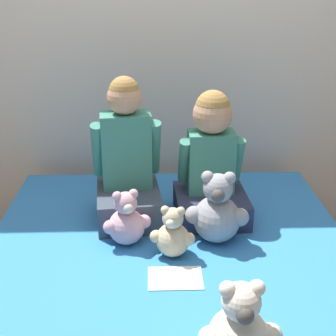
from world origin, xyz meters
TOP-DOWN VIEW (x-y plane):
  - wall_behind_bed at (0.00, 1.09)m, footprint 8.00×0.06m
  - bed at (0.00, 0.00)m, footprint 1.60×1.90m
  - child_on_left at (-0.19, 0.44)m, footprint 0.33×0.38m
  - child_on_right at (0.21, 0.44)m, footprint 0.35×0.35m
  - teddy_bear_held_by_left_child at (-0.18, 0.19)m, footprint 0.20×0.16m
  - teddy_bear_held_by_right_child at (0.21, 0.20)m, footprint 0.27×0.21m
  - teddy_bear_between_children at (0.01, 0.09)m, footprint 0.19×0.14m
  - teddy_bear_at_foot_of_bed at (0.18, -0.50)m, footprint 0.25×0.19m
  - sign_card at (0.01, -0.07)m, footprint 0.21×0.15m

SIDE VIEW (x-z plane):
  - bed at x=0.00m, z-range 0.00..0.48m
  - sign_card at x=0.01m, z-range 0.48..0.48m
  - teddy_bear_between_children at x=0.01m, z-range 0.46..0.69m
  - teddy_bear_held_by_left_child at x=-0.18m, z-range 0.46..0.71m
  - teddy_bear_at_foot_of_bed at x=0.18m, z-range 0.46..0.75m
  - teddy_bear_held_by_right_child at x=0.21m, z-range 0.45..0.78m
  - child_on_right at x=0.21m, z-range 0.43..1.04m
  - child_on_left at x=-0.19m, z-range 0.41..1.08m
  - wall_behind_bed at x=0.00m, z-range 0.00..2.50m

